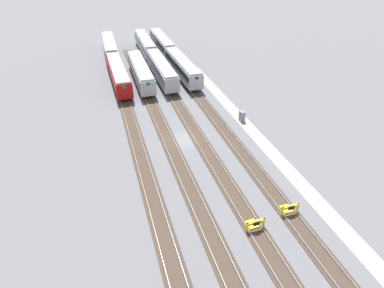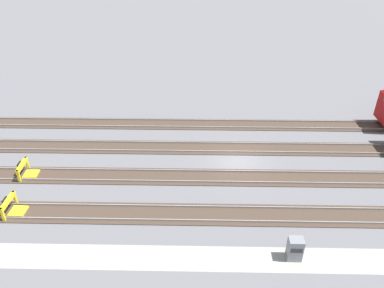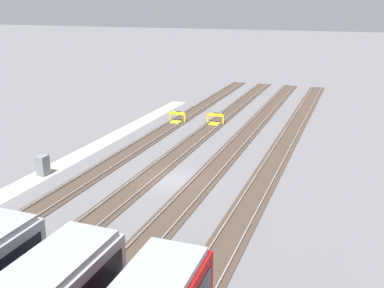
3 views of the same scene
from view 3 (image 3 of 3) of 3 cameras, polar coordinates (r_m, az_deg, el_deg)
The scene contains 9 objects.
ground_plane at distance 34.86m, azimuth -2.29°, elevation -4.67°, with size 400.00×400.00×0.00m, color slate.
service_walkway at distance 39.81m, azimuth -16.28°, elevation -2.51°, with size 54.00×2.00×0.01m, color #9E9E93.
rail_track_nearest at distance 37.68m, azimuth -11.48°, elevation -3.22°, with size 90.00×2.23×0.21m.
rail_track_near_inner at distance 35.68m, azimuth -5.51°, elevation -4.13°, with size 90.00×2.24×0.21m.
rail_track_middle at distance 34.12m, azimuth 1.09°, elevation -5.09°, with size 90.00×2.24×0.21m.
rail_track_far_inner at distance 33.07m, azimuth 8.25°, elevation -6.04°, with size 90.00×2.23×0.21m.
bumper_stop_nearest_track at distance 51.60m, azimuth -1.94°, elevation 3.33°, with size 1.37×2.01×1.22m.
bumper_stop_near_inner_track at distance 50.86m, azimuth 2.94°, elevation 3.10°, with size 1.36×2.01×1.22m.
electrical_cabinet at distance 37.62m, azimuth -18.41°, elevation -2.59°, with size 0.90×0.73×1.60m.
Camera 3 is at (29.75, 12.53, 13.16)m, focal length 42.00 mm.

